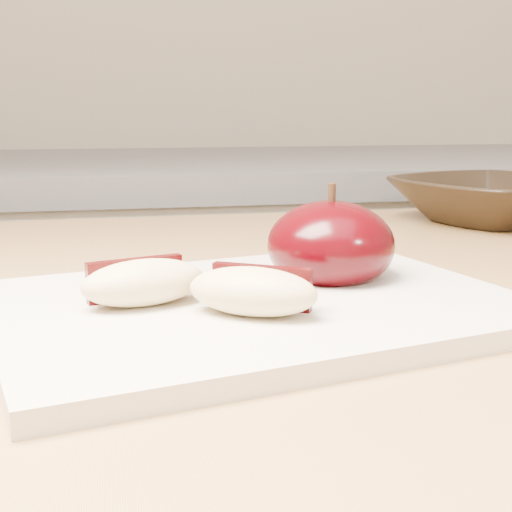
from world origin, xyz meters
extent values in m
cube|color=silver|center=(0.00, 1.20, 0.45)|extent=(2.40, 0.60, 0.90)
cube|color=slate|center=(0.00, 1.20, 0.92)|extent=(2.40, 0.62, 0.04)
cube|color=#A97F49|center=(0.00, 0.50, 0.88)|extent=(1.64, 0.64, 0.04)
cube|color=beige|center=(-0.01, 0.41, 0.91)|extent=(0.34, 0.28, 0.01)
ellipsoid|color=black|center=(0.05, 0.45, 0.93)|extent=(0.11, 0.11, 0.06)
cylinder|color=black|center=(0.05, 0.45, 0.97)|extent=(0.01, 0.01, 0.01)
ellipsoid|color=beige|center=(-0.07, 0.40, 0.93)|extent=(0.08, 0.05, 0.03)
cube|color=black|center=(-0.08, 0.42, 0.92)|extent=(0.06, 0.02, 0.02)
ellipsoid|color=beige|center=(-0.02, 0.37, 0.93)|extent=(0.08, 0.07, 0.03)
cube|color=black|center=(-0.01, 0.39, 0.92)|extent=(0.05, 0.03, 0.02)
imported|color=black|center=(0.31, 0.70, 0.92)|extent=(0.25, 0.25, 0.05)
camera|label=1|loc=(-0.09, 0.01, 1.02)|focal=50.00mm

